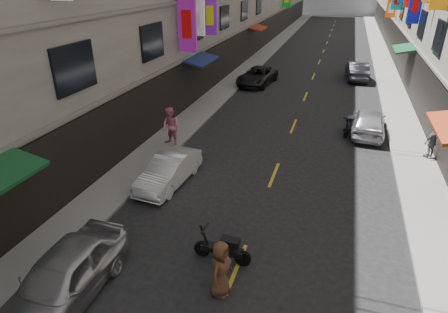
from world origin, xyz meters
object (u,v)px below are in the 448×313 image
Objects in this scene: car_right_mid at (369,121)px; car_right_far at (357,71)px; pedestrian_crossing at (221,269)px; pedestrian_rfar at (432,142)px; car_left_mid at (169,170)px; scooter_far_right at (348,125)px; car_left_far at (257,76)px; car_left_near at (63,278)px; scooter_crossing at (223,249)px; pedestrian_lfar at (171,127)px.

car_right_far reaches higher than car_right_mid.
pedestrian_crossing is (-4.10, -13.12, 0.13)m from car_right_mid.
car_right_mid is 2.68× the size of pedestrian_rfar.
car_right_far is 2.58× the size of pedestrian_crossing.
car_left_mid is at bearing -11.26° from pedestrian_rfar.
scooter_far_right is at bearing -70.90° from pedestrian_rfar.
car_left_far reaches higher than car_left_mid.
car_left_near is at bearing -85.60° from car_left_mid.
car_left_far is at bearing 11.64° from scooter_crossing.
car_right_mid is (0.99, 0.24, 0.27)m from scooter_far_right.
car_left_near reaches higher than scooter_far_right.
car_right_mid is (7.94, 8.15, 0.10)m from car_left_mid.
car_right_mid is at bearing 87.28° from car_right_far.
car_left_far is at bearing 22.70° from car_right_far.
car_left_near is 0.93× the size of car_left_far.
pedestrian_rfar reaches higher than car_right_mid.
pedestrian_rfar reaches higher than car_right_far.
car_left_near is at bearing 9.36° from pedestrian_rfar.
car_left_mid is 2.38× the size of pedestrian_rfar.
car_left_near reaches higher than car_left_mid.
car_left_near is at bearing 128.93° from scooter_crossing.
car_left_far is (0.00, 22.60, -0.09)m from car_left_near.
pedestrian_crossing reaches higher than car_left_mid.
car_right_mid is 13.74m from pedestrian_crossing.
pedestrian_lfar reaches higher than scooter_far_right.
car_left_mid is 0.79× the size of car_left_far.
pedestrian_rfar is at bearing 47.73° from car_left_near.
car_left_mid is (-6.95, -7.90, 0.17)m from scooter_far_right.
pedestrian_lfar is at bearing 97.29° from car_left_near.
car_left_mid reaches higher than scooter_far_right.
scooter_crossing is at bearing -42.34° from car_left_mid.
pedestrian_lfar reaches higher than car_left_mid.
car_right_mid reaches higher than car_left_mid.
car_right_mid is 2.17× the size of pedestrian_lfar.
car_left_mid is at bearing 44.89° from scooter_crossing.
pedestrian_rfar reaches higher than scooter_crossing.
car_left_far is at bearing -40.95° from scooter_far_right.
scooter_crossing is 24.17m from car_right_far.
car_left_far is 12.90m from pedestrian_lfar.
scooter_far_right is at bearing 82.59° from car_right_far.
pedestrian_lfar is 12.25m from pedestrian_rfar.
car_left_mid is 12.02m from pedestrian_rfar.
pedestrian_rfar is at bearing 139.33° from car_right_mid.
car_left_near is 16.07m from pedestrian_rfar.
car_right_far is 14.80m from pedestrian_rfar.
pedestrian_lfar reaches higher than pedestrian_rfar.
car_left_far is 2.79× the size of pedestrian_crossing.
scooter_far_right is 13.25m from pedestrian_crossing.
car_left_far is at bearing 89.00° from car_left_near.
pedestrian_crossing reaches higher than scooter_far_right.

